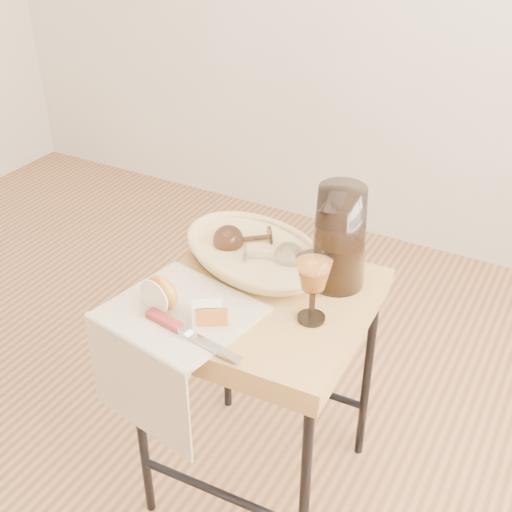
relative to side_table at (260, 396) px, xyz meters
The scene contains 10 objects.
side_table is the anchor object (origin of this frame).
tea_towel 0.37m from the side_table, 130.50° to the right, with size 0.31×0.28×0.01m, color beige.
bread_basket 0.37m from the side_table, 124.30° to the left, with size 0.37×0.25×0.05m, color tan, non-canonical shape.
goblet_lying_a 0.41m from the side_table, 130.20° to the left, with size 0.13×0.08×0.08m, color #503122, non-canonical shape.
goblet_lying_b 0.38m from the side_table, 104.67° to the left, with size 0.12×0.07×0.07m, color white, non-canonical shape.
pitcher 0.48m from the side_table, 46.04° to the left, with size 0.17×0.25×0.29m, color black, non-canonical shape.
wine_goblet 0.42m from the side_table, ahead, with size 0.08×0.08×0.16m, color white, non-canonical shape.
apple_half 0.43m from the side_table, 137.06° to the right, with size 0.09×0.05×0.08m, color #B40510.
apple_wedge 0.38m from the side_table, 109.20° to the right, with size 0.07×0.04×0.05m, color beige.
table_knife 0.40m from the side_table, 105.65° to the right, with size 0.25×0.03×0.02m, color silver, non-canonical shape.
Camera 1 is at (0.96, -0.78, 1.54)m, focal length 46.81 mm.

